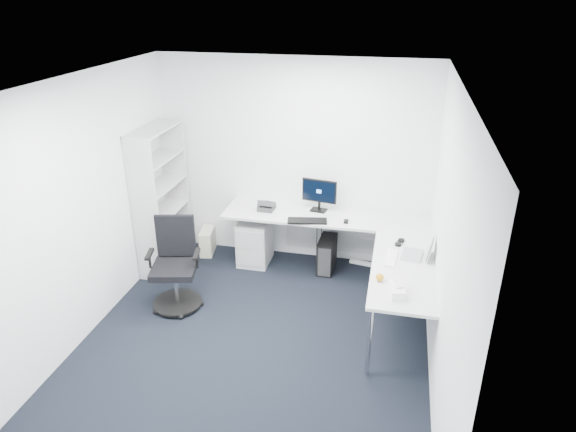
% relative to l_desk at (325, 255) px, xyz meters
% --- Properties ---
extents(ground, '(4.20, 4.20, 0.00)m').
position_rel_l_desk_xyz_m(ground, '(-0.55, -1.40, -0.40)').
color(ground, black).
extents(ceiling, '(4.20, 4.20, 0.00)m').
position_rel_l_desk_xyz_m(ceiling, '(-0.55, -1.40, 2.30)').
color(ceiling, white).
extents(wall_back, '(3.60, 0.02, 2.70)m').
position_rel_l_desk_xyz_m(wall_back, '(-0.55, 0.70, 0.95)').
color(wall_back, white).
rests_on(wall_back, ground).
extents(wall_front, '(3.60, 0.02, 2.70)m').
position_rel_l_desk_xyz_m(wall_front, '(-0.55, -3.50, 0.95)').
color(wall_front, white).
rests_on(wall_front, ground).
extents(wall_left, '(0.02, 4.20, 2.70)m').
position_rel_l_desk_xyz_m(wall_left, '(-2.35, -1.40, 0.95)').
color(wall_left, white).
rests_on(wall_left, ground).
extents(wall_right, '(0.02, 4.20, 2.70)m').
position_rel_l_desk_xyz_m(wall_right, '(1.25, -1.40, 0.95)').
color(wall_right, white).
rests_on(wall_right, ground).
extents(l_desk, '(2.73, 1.53, 0.80)m').
position_rel_l_desk_xyz_m(l_desk, '(0.00, 0.00, 0.00)').
color(l_desk, silver).
rests_on(l_desk, ground).
extents(drawer_pedestal, '(0.40, 0.50, 0.61)m').
position_rel_l_desk_xyz_m(drawer_pedestal, '(-1.01, 0.35, -0.09)').
color(drawer_pedestal, silver).
rests_on(drawer_pedestal, ground).
extents(bookshelf, '(0.37, 0.94, 1.88)m').
position_rel_l_desk_xyz_m(bookshelf, '(-2.17, 0.05, 0.54)').
color(bookshelf, '#BBBDBD').
rests_on(bookshelf, ground).
extents(task_chair, '(0.72, 0.72, 1.07)m').
position_rel_l_desk_xyz_m(task_chair, '(-1.62, -0.88, 0.14)').
color(task_chair, black).
rests_on(task_chair, ground).
extents(black_pc_tower, '(0.22, 0.46, 0.45)m').
position_rel_l_desk_xyz_m(black_pc_tower, '(-0.03, 0.35, -0.18)').
color(black_pc_tower, black).
rests_on(black_pc_tower, ground).
extents(beige_pc_tower, '(0.23, 0.39, 0.35)m').
position_rel_l_desk_xyz_m(beige_pc_tower, '(-1.74, 0.46, -0.22)').
color(beige_pc_tower, beige).
rests_on(beige_pc_tower, ground).
extents(power_strip, '(0.37, 0.12, 0.04)m').
position_rel_l_desk_xyz_m(power_strip, '(0.43, 0.58, -0.38)').
color(power_strip, white).
rests_on(power_strip, ground).
extents(monitor, '(0.47, 0.22, 0.44)m').
position_rel_l_desk_xyz_m(monitor, '(-0.17, 0.45, 0.62)').
color(monitor, black).
rests_on(monitor, l_desk).
extents(black_keyboard, '(0.51, 0.25, 0.02)m').
position_rel_l_desk_xyz_m(black_keyboard, '(-0.25, 0.08, 0.41)').
color(black_keyboard, black).
rests_on(black_keyboard, l_desk).
extents(mouse, '(0.05, 0.09, 0.03)m').
position_rel_l_desk_xyz_m(mouse, '(0.22, 0.16, 0.41)').
color(mouse, black).
rests_on(mouse, l_desk).
extents(desk_phone, '(0.21, 0.21, 0.14)m').
position_rel_l_desk_xyz_m(desk_phone, '(-0.84, 0.33, 0.47)').
color(desk_phone, '#2B2B2E').
rests_on(desk_phone, l_desk).
extents(laptop, '(0.35, 0.34, 0.22)m').
position_rel_l_desk_xyz_m(laptop, '(1.01, -0.53, 0.51)').
color(laptop, '#B8BABF').
rests_on(laptop, l_desk).
extents(white_keyboard, '(0.14, 0.40, 0.01)m').
position_rel_l_desk_xyz_m(white_keyboard, '(0.79, -0.64, 0.40)').
color(white_keyboard, white).
rests_on(white_keyboard, l_desk).
extents(headphones, '(0.15, 0.20, 0.05)m').
position_rel_l_desk_xyz_m(headphones, '(0.88, -0.27, 0.42)').
color(headphones, black).
rests_on(headphones, l_desk).
extents(orange_fruit, '(0.08, 0.08, 0.08)m').
position_rel_l_desk_xyz_m(orange_fruit, '(0.70, -1.13, 0.44)').
color(orange_fruit, orange).
rests_on(orange_fruit, l_desk).
extents(tissue_box, '(0.18, 0.27, 0.09)m').
position_rel_l_desk_xyz_m(tissue_box, '(0.87, -1.34, 0.44)').
color(tissue_box, white).
rests_on(tissue_box, l_desk).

